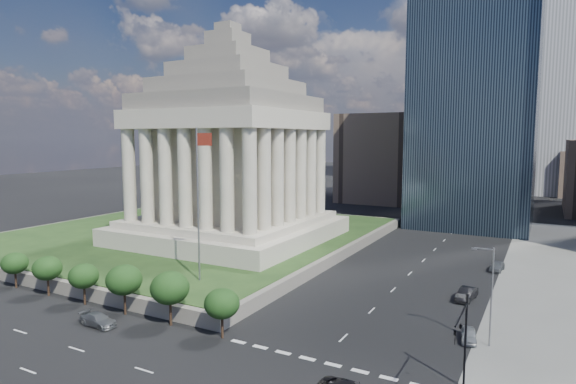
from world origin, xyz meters
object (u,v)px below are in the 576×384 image
Objects in this scene: traffic_signal_ne at (463,334)px; parked_sedan_mid at (466,294)px; suv_grey at (98,320)px; war_memorial at (229,133)px; flagpole at (199,196)px; street_lamp_north at (490,291)px; parked_sedan_far at (497,266)px; parked_sedan_near at (469,335)px.

parked_sedan_mid is at bearing 97.17° from traffic_signal_ne.
parked_sedan_mid reaches higher than suv_grey.
war_memorial is at bearing 143.58° from traffic_signal_ne.
suv_grey is at bearing -76.57° from war_memorial.
war_memorial reaches higher than parked_sedan_mid.
flagpole is 2.00× the size of street_lamp_north.
street_lamp_north is at bearing -65.60° from parked_sedan_mid.
traffic_signal_ne is at bearing -74.86° from parked_sedan_mid.
parked_sedan_far is (-1.83, 29.98, -4.92)m from street_lamp_north.
parked_sedan_mid reaches higher than parked_sedan_near.
parked_sedan_near is (33.33, 1.37, -12.47)m from flagpole.
parked_sedan_near is at bearing -72.83° from parked_sedan_mid.
parked_sedan_far is at bearing 8.72° from war_memorial.
war_memorial is 44.13m from suv_grey.
parked_sedan_near is 0.78× the size of parked_sedan_mid.
parked_sedan_far is (33.33, 30.98, -12.37)m from flagpole.
parked_sedan_far is at bearing -35.92° from suv_grey.
traffic_signal_ne is 41.54m from parked_sedan_far.
street_lamp_north is 41.38m from suv_grey.
suv_grey is 57.82m from parked_sedan_far.
war_memorial is 54.92m from street_lamp_north.
traffic_signal_ne is 1.67× the size of parked_sedan_mid.
war_memorial reaches higher than street_lamp_north.
suv_grey is 1.26× the size of parked_sedan_near.
parked_sedan_near is at bearing 168.67° from street_lamp_north.
parked_sedan_mid is (-3.10, 24.63, -4.46)m from traffic_signal_ne.
parked_sedan_mid is (34.35, 28.22, 0.10)m from suv_grey.
street_lamp_north is 2.11× the size of suv_grey.
war_memorial is at bearing 143.67° from parked_sedan_near.
suv_grey is 1.09× the size of parked_sedan_far.
parked_sedan_mid is (-2.10, 12.95, 0.15)m from parked_sedan_near.
war_memorial is 3.90× the size of street_lamp_north.
parked_sedan_near is 13.12m from parked_sedan_mid.
flagpole is 35.95m from street_lamp_north.
traffic_signal_ne is 1.84× the size of parked_sedan_far.
traffic_signal_ne reaches higher than parked_sedan_near.
flagpole is 4.59× the size of parked_sedan_far.
parked_sedan_near is at bearing -84.08° from parked_sedan_far.
parked_sedan_mid is at bearing -91.26° from parked_sedan_far.
street_lamp_north is at bearing 85.81° from traffic_signal_ne.
street_lamp_north is (35.16, 1.00, -7.45)m from flagpole.
flagpole is 36.69m from traffic_signal_ne.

